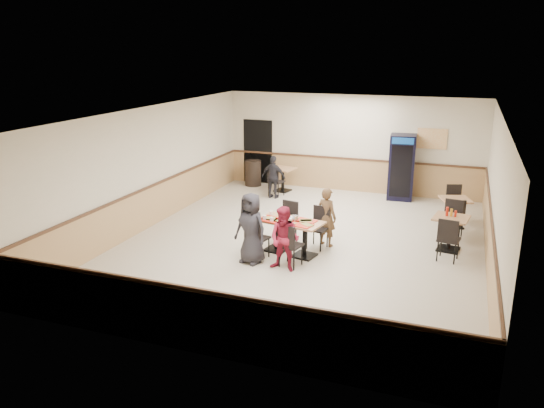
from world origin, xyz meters
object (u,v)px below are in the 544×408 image
at_px(back_table, 283,176).
at_px(trash_bin, 253,173).
at_px(main_table, 290,232).
at_px(side_table_far, 455,208).
at_px(diner_man_opposite, 327,217).
at_px(diner_woman_left, 251,228).
at_px(pepsi_cooler, 401,167).
at_px(lone_diner, 274,177).
at_px(diner_woman_right, 285,239).
at_px(side_table_near, 450,228).

xyz_separation_m(back_table, trash_bin, (-1.15, 0.35, -0.08)).
distance_m(main_table, trash_bin, 6.08).
bearing_deg(back_table, side_table_far, -19.10).
bearing_deg(diner_man_opposite, side_table_far, -117.74).
bearing_deg(diner_man_opposite, diner_woman_left, 71.80).
bearing_deg(pepsi_cooler, main_table, -112.26).
bearing_deg(side_table_far, main_table, -136.63).
height_order(lone_diner, pepsi_cooler, pepsi_cooler).
relative_size(pepsi_cooler, trash_bin, 2.32).
bearing_deg(trash_bin, pepsi_cooler, 0.52).
bearing_deg(diner_man_opposite, trash_bin, -30.26).
bearing_deg(diner_woman_right, back_table, 115.89).
xyz_separation_m(diner_woman_right, lone_diner, (-2.06, 5.00, -0.03)).
xyz_separation_m(main_table, diner_woman_right, (0.18, -0.91, 0.17)).
distance_m(diner_woman_left, diner_woman_right, 0.82).
xyz_separation_m(lone_diner, side_table_far, (5.19, -0.96, -0.15)).
bearing_deg(pepsi_cooler, trash_bin, 176.05).
height_order(diner_man_opposite, side_table_near, diner_man_opposite).
bearing_deg(diner_woman_right, diner_man_opposite, 81.90).
bearing_deg(main_table, side_table_far, 54.60).
bearing_deg(back_table, side_table_near, -34.35).
bearing_deg(side_table_far, diner_woman_left, -135.31).
bearing_deg(back_table, main_table, -69.16).
xyz_separation_m(main_table, diner_woman_left, (-0.61, -0.76, 0.25)).
bearing_deg(trash_bin, side_table_far, -18.72).
height_order(side_table_far, back_table, same).
distance_m(main_table, side_table_far, 4.56).
relative_size(diner_woman_left, lone_diner, 1.17).
xyz_separation_m(diner_man_opposite, lone_diner, (-2.49, 3.33, -0.04)).
bearing_deg(side_table_near, trash_bin, 148.42).
distance_m(lone_diner, pepsi_cooler, 3.80).
distance_m(main_table, diner_woman_left, 1.01).
bearing_deg(main_table, diner_man_opposite, 62.10).
relative_size(side_table_near, pepsi_cooler, 0.43).
relative_size(diner_man_opposite, trash_bin, 1.64).
xyz_separation_m(side_table_far, back_table, (-5.19, 1.80, 0.00)).
bearing_deg(back_table, diner_woman_right, -70.61).
distance_m(diner_woman_left, lone_diner, 5.00).
bearing_deg(diner_woman_left, side_table_near, 43.93).
distance_m(side_table_far, back_table, 5.49).
bearing_deg(diner_man_opposite, lone_diner, -32.27).
bearing_deg(side_table_near, main_table, -156.74).
bearing_deg(main_table, lone_diner, 125.90).
bearing_deg(lone_diner, trash_bin, -42.14).
relative_size(diner_woman_right, lone_diner, 1.04).
height_order(diner_man_opposite, back_table, diner_man_opposite).
xyz_separation_m(diner_man_opposite, trash_bin, (-3.64, 4.52, -0.26)).
distance_m(lone_diner, trash_bin, 1.67).
bearing_deg(pepsi_cooler, back_table, -178.22).
bearing_deg(main_table, back_table, 122.07).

